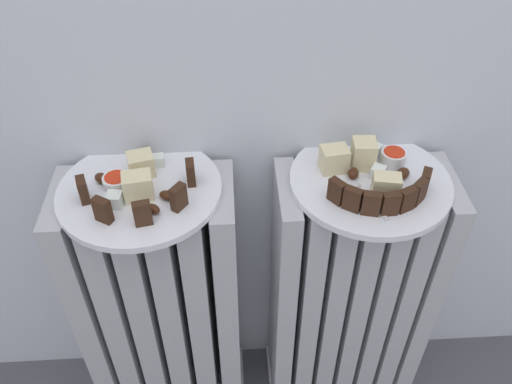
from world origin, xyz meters
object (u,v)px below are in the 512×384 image
object	(u,v)px
plate_right	(370,181)
jam_bowl_left	(117,181)
radiator_right	(348,301)
radiator_left	(163,310)
plate_left	(140,190)
jam_bowl_right	(393,157)
fork	(364,196)

from	to	relation	value
plate_right	jam_bowl_left	world-z (taller)	jam_bowl_left
plate_right	jam_bowl_left	bearing A→B (deg)	179.45
radiator_right	plate_right	world-z (taller)	plate_right
radiator_left	plate_left	world-z (taller)	plate_left
radiator_left	plate_right	bearing A→B (deg)	-0.00
plate_left	jam_bowl_left	size ratio (longest dim) A/B	6.08
radiator_right	plate_right	size ratio (longest dim) A/B	2.35
plate_left	jam_bowl_left	distance (m)	0.04
plate_right	jam_bowl_right	bearing A→B (deg)	38.45
radiator_right	jam_bowl_left	size ratio (longest dim) A/B	14.28
fork	radiator_right	bearing A→B (deg)	65.81
plate_right	fork	world-z (taller)	fork
radiator_right	plate_right	bearing A→B (deg)	0.00
jam_bowl_left	plate_right	bearing A→B (deg)	-0.55
radiator_left	fork	bearing A→B (deg)	-7.00
radiator_left	plate_left	bearing A→B (deg)	-90.00
plate_left	jam_bowl_right	size ratio (longest dim) A/B	6.22
plate_right	jam_bowl_right	distance (m)	0.06
radiator_right	fork	size ratio (longest dim) A/B	6.07
jam_bowl_left	fork	size ratio (longest dim) A/B	0.43
plate_right	jam_bowl_left	xyz separation A→B (m)	(-0.42, 0.00, 0.02)
jam_bowl_right	plate_left	bearing A→B (deg)	-175.21
radiator_left	radiator_right	size ratio (longest dim) A/B	1.00
radiator_right	jam_bowl_right	bearing A→B (deg)	38.45
radiator_left	plate_left	distance (m)	0.33
jam_bowl_left	jam_bowl_right	world-z (taller)	jam_bowl_right
radiator_right	jam_bowl_left	bearing A→B (deg)	179.45
radiator_right	fork	bearing A→B (deg)	-114.19
radiator_left	radiator_right	bearing A→B (deg)	-0.00
radiator_right	radiator_left	bearing A→B (deg)	180.00
fork	jam_bowl_right	bearing A→B (deg)	50.97
radiator_left	jam_bowl_left	distance (m)	0.35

